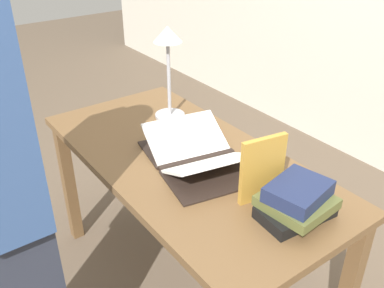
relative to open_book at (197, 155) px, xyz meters
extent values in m
plane|color=brown|center=(-0.06, -0.02, -0.81)|extent=(12.00, 12.00, 0.00)
cube|color=brown|center=(-0.06, -0.02, -0.05)|extent=(1.49, 0.72, 0.03)
cube|color=brown|center=(-0.76, -0.33, -0.44)|extent=(0.06, 0.06, 0.74)
cube|color=brown|center=(-0.76, 0.29, -0.44)|extent=(0.06, 0.06, 0.74)
cube|color=black|center=(0.00, 0.00, -0.02)|extent=(0.09, 0.35, 0.02)
cube|color=black|center=(-0.13, 0.03, -0.03)|extent=(0.32, 0.40, 0.01)
cube|color=black|center=(0.13, -0.03, -0.03)|extent=(0.32, 0.40, 0.01)
cube|color=white|center=(-0.11, 0.02, 0.02)|extent=(0.28, 0.38, 0.12)
cube|color=white|center=(0.11, -0.02, 0.02)|extent=(0.28, 0.38, 0.12)
cube|color=black|center=(0.50, 0.06, -0.01)|extent=(0.18, 0.28, 0.05)
cube|color=brown|center=(0.50, 0.06, 0.03)|extent=(0.24, 0.24, 0.04)
cube|color=#1E284C|center=(0.50, 0.06, 0.08)|extent=(0.20, 0.24, 0.05)
cube|color=#BC8933|center=(0.34, 0.04, 0.09)|extent=(0.05, 0.18, 0.26)
cylinder|color=#ADADB2|center=(-0.44, 0.15, -0.03)|extent=(0.15, 0.15, 0.02)
cylinder|color=#ADADB2|center=(-0.44, 0.15, 0.17)|extent=(0.02, 0.02, 0.38)
cone|color=silver|center=(-0.44, 0.15, 0.40)|extent=(0.14, 0.14, 0.07)
cylinder|color=#335184|center=(-0.20, 0.04, 0.01)|extent=(0.09, 0.09, 0.09)
torus|color=#335184|center=(-0.25, 0.04, 0.01)|extent=(0.05, 0.01, 0.05)
camera|label=1|loc=(1.24, -0.93, 0.94)|focal=40.00mm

